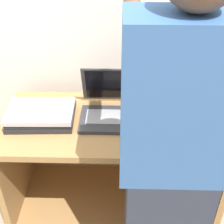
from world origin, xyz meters
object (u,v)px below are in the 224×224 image
object	(u,v)px
laptop_stack_left	(41,115)
laptop_stack_right	(185,109)
person	(172,164)
laptop_open	(113,108)

from	to	relation	value
laptop_stack_left	laptop_stack_right	world-z (taller)	laptop_stack_right
laptop_stack_left	person	xyz separation A→B (m)	(0.62, -0.48, 0.12)
laptop_stack_left	person	size ratio (longest dim) A/B	0.23
laptop_open	laptop_stack_right	xyz separation A→B (m)	(0.38, -0.05, 0.03)
person	laptop_stack_left	bearing A→B (deg)	142.49
laptop_open	person	xyz separation A→B (m)	(0.24, -0.53, 0.10)
person	laptop_stack_right	bearing A→B (deg)	73.88
laptop_open	person	size ratio (longest dim) A/B	0.22
laptop_stack_left	laptop_open	bearing A→B (deg)	8.24
laptop_open	laptop_stack_left	distance (m)	0.38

